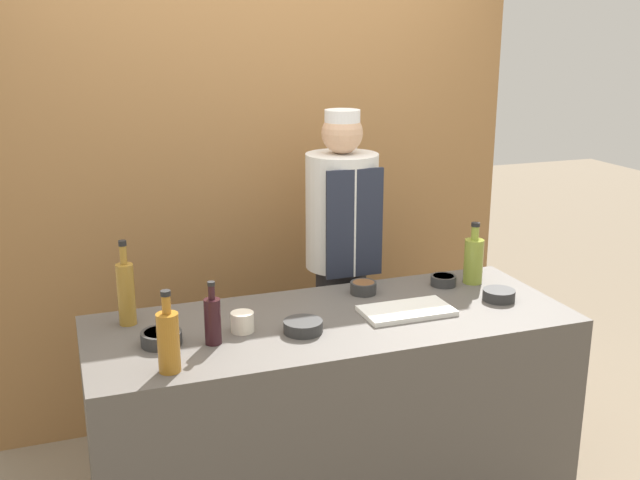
# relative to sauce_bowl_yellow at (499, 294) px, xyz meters

# --- Properties ---
(cabinet_wall) EXTENTS (2.72, 0.18, 2.40)m
(cabinet_wall) POSITION_rel_sauce_bowl_yellow_xyz_m (-0.73, 1.18, 0.26)
(cabinet_wall) COLOR olive
(cabinet_wall) RESTS_ON ground_plane
(counter) EXTENTS (1.90, 0.73, 0.91)m
(counter) POSITION_rel_sauce_bowl_yellow_xyz_m (-0.73, 0.04, -0.48)
(counter) COLOR #514C47
(counter) RESTS_ON ground_plane
(sauce_bowl_yellow) EXTENTS (0.13, 0.13, 0.05)m
(sauce_bowl_yellow) POSITION_rel_sauce_bowl_yellow_xyz_m (0.00, 0.00, 0.00)
(sauce_bowl_yellow) COLOR #2D2D2D
(sauce_bowl_yellow) RESTS_ON counter
(sauce_bowl_white) EXTENTS (0.15, 0.15, 0.05)m
(sauce_bowl_white) POSITION_rel_sauce_bowl_yellow_xyz_m (-0.88, -0.05, 0.00)
(sauce_bowl_white) COLOR #2D2D2D
(sauce_bowl_white) RESTS_ON counter
(sauce_bowl_purple) EXTENTS (0.11, 0.11, 0.04)m
(sauce_bowl_purple) POSITION_rel_sauce_bowl_yellow_xyz_m (-0.13, 0.24, -0.00)
(sauce_bowl_purple) COLOR #2D2D2D
(sauce_bowl_purple) RESTS_ON counter
(sauce_bowl_brown) EXTENTS (0.11, 0.11, 0.05)m
(sauce_bowl_brown) POSITION_rel_sauce_bowl_yellow_xyz_m (-0.50, 0.27, 0.00)
(sauce_bowl_brown) COLOR #2D2D2D
(sauce_bowl_brown) RESTS_ON counter
(sauce_bowl_red) EXTENTS (0.15, 0.15, 0.05)m
(sauce_bowl_red) POSITION_rel_sauce_bowl_yellow_xyz_m (-1.39, 0.02, 0.00)
(sauce_bowl_red) COLOR #2D2D2D
(sauce_bowl_red) RESTS_ON counter
(cutting_board) EXTENTS (0.36, 0.20, 0.02)m
(cutting_board) POSITION_rel_sauce_bowl_yellow_xyz_m (-0.43, -0.00, -0.02)
(cutting_board) COLOR white
(cutting_board) RESTS_ON counter
(bottle_amber) EXTENTS (0.07, 0.07, 0.28)m
(bottle_amber) POSITION_rel_sauce_bowl_yellow_xyz_m (-1.40, -0.21, 0.09)
(bottle_amber) COLOR #9E661E
(bottle_amber) RESTS_ON counter
(bottle_wine) EXTENTS (0.06, 0.06, 0.24)m
(bottle_wine) POSITION_rel_sauce_bowl_yellow_xyz_m (-1.22, -0.04, 0.07)
(bottle_wine) COLOR black
(bottle_wine) RESTS_ON counter
(bottle_oil) EXTENTS (0.08, 0.08, 0.28)m
(bottle_oil) POSITION_rel_sauce_bowl_yellow_xyz_m (0.01, 0.23, 0.08)
(bottle_oil) COLOR olive
(bottle_oil) RESTS_ON counter
(bottle_vinegar) EXTENTS (0.07, 0.07, 0.33)m
(bottle_vinegar) POSITION_rel_sauce_bowl_yellow_xyz_m (-1.49, 0.26, 0.11)
(bottle_vinegar) COLOR olive
(bottle_vinegar) RESTS_ON counter
(cup_cream) EXTENTS (0.09, 0.09, 0.08)m
(cup_cream) POSITION_rel_sauce_bowl_yellow_xyz_m (-1.09, 0.04, 0.01)
(cup_cream) COLOR silver
(cup_cream) RESTS_ON counter
(chef_center) EXTENTS (0.34, 0.34, 1.65)m
(chef_center) POSITION_rel_sauce_bowl_yellow_xyz_m (-0.45, 0.65, -0.04)
(chef_center) COLOR #28282D
(chef_center) RESTS_ON ground_plane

